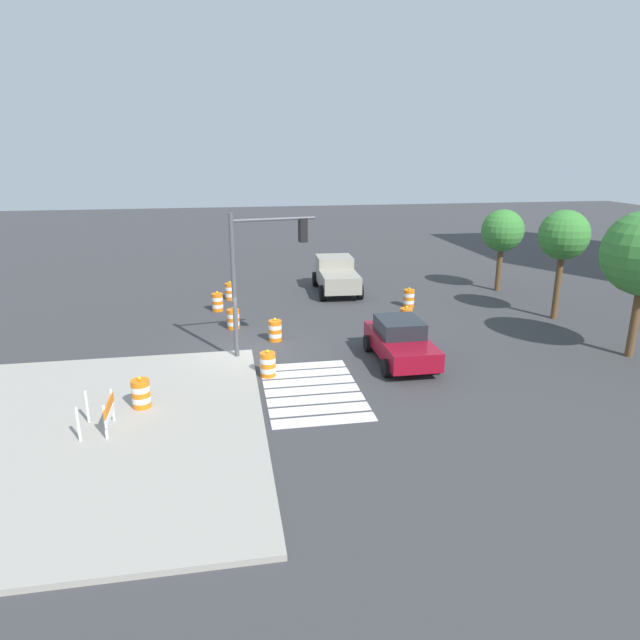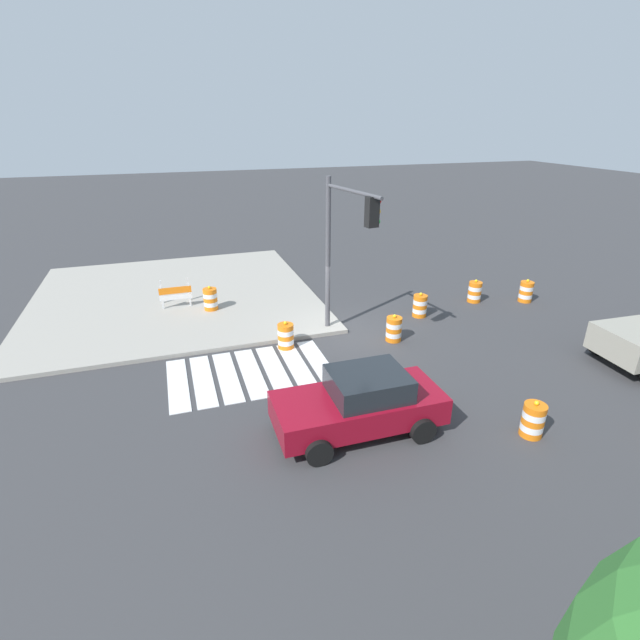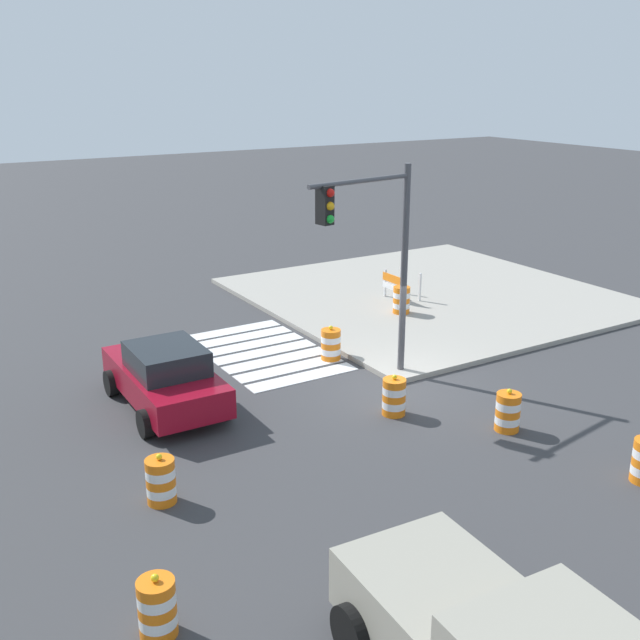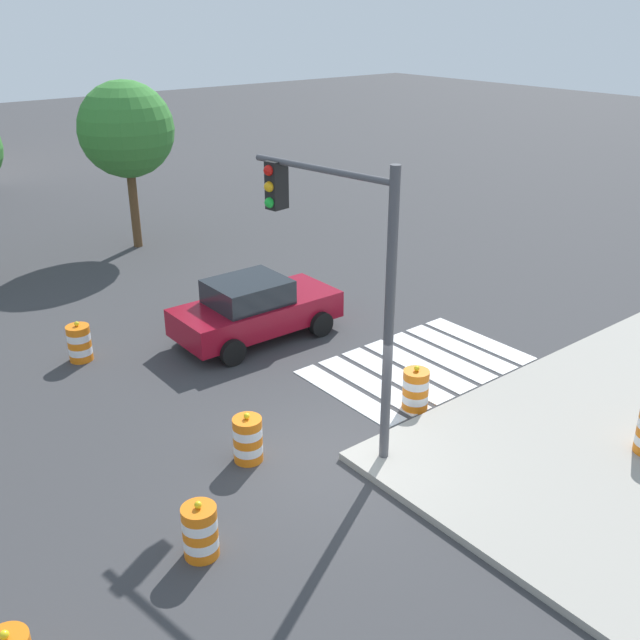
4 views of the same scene
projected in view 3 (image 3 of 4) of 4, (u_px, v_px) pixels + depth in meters
The scene contains 12 objects.
ground_plane at pixel (396, 386), 19.62m from camera, with size 120.00×120.00×0.00m, color #38383A.
sidewalk_corner at pixel (429, 295), 27.43m from camera, with size 12.00×12.00×0.15m, color #9E998E.
crosswalk_stripes at pixel (264, 352), 21.98m from camera, with size 5.10×3.20×0.02m.
sports_car at pixel (165, 376), 18.13m from camera, with size 4.32×2.17×1.63m.
traffic_barrel_near_corner at pixel (331, 345), 21.30m from camera, with size 0.56×0.56×1.02m.
traffic_barrel_crosswalk_end at pixel (394, 397), 17.86m from camera, with size 0.56×0.56×1.02m.
traffic_barrel_median_near at pixel (508, 412), 17.06m from camera, with size 0.56×0.56×1.02m.
traffic_barrel_far_curb at pixel (161, 481), 14.17m from camera, with size 0.56×0.56×1.02m.
traffic_barrel_opposite_curb at pixel (157, 608), 10.80m from camera, with size 0.56×0.56×1.02m.
traffic_barrel_on_sidewalk at pixel (401, 300), 25.00m from camera, with size 0.56×0.56×1.02m.
construction_barricade at pixel (398, 284), 26.46m from camera, with size 1.30×0.78×1.00m.
traffic_light_pole at pixel (374, 238), 18.48m from camera, with size 0.80×3.26×5.50m.
Camera 3 is at (-14.44, 11.10, 7.76)m, focal length 42.17 mm.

